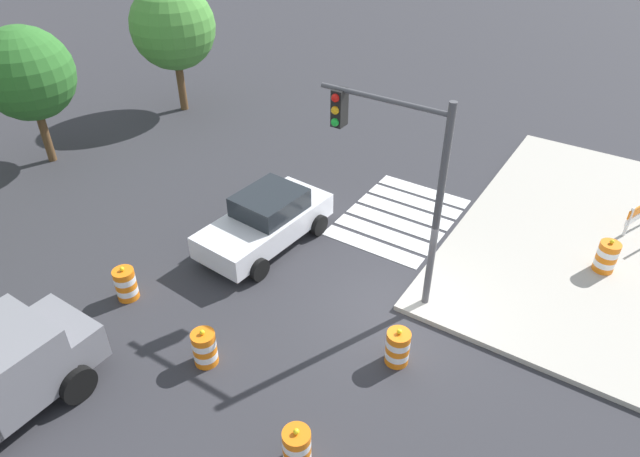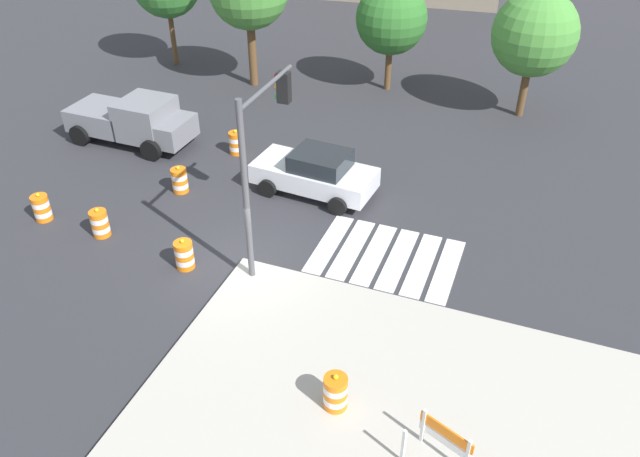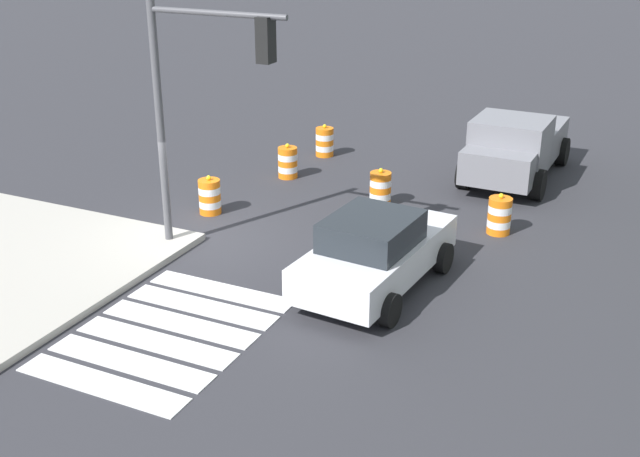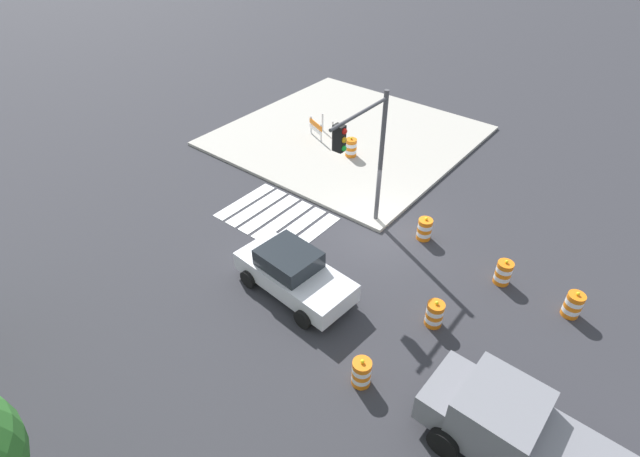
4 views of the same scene
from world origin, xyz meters
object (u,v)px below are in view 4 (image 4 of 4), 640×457
at_px(traffic_barrel_median_far, 361,373).
at_px(traffic_barrel_crosswalk_end, 435,314).
at_px(traffic_barrel_median_near, 424,229).
at_px(sports_car, 293,273).
at_px(construction_barricade, 318,127).
at_px(traffic_barrel_on_sidewalk, 351,147).
at_px(traffic_light_pole, 366,147).
at_px(traffic_barrel_near_corner, 573,305).
at_px(pickup_truck, 518,434).
at_px(traffic_barrel_far_curb, 503,273).

bearing_deg(traffic_barrel_median_far, traffic_barrel_crosswalk_end, -99.67).
relative_size(traffic_barrel_median_near, traffic_barrel_median_far, 1.00).
height_order(sports_car, traffic_barrel_median_far, sports_car).
bearing_deg(traffic_barrel_median_far, traffic_barrel_median_near, -75.09).
bearing_deg(construction_barricade, traffic_barrel_median_near, 155.13).
relative_size(sports_car, traffic_barrel_median_far, 4.35).
relative_size(sports_car, construction_barricade, 3.08).
distance_m(traffic_barrel_on_sidewalk, construction_barricade, 2.60).
distance_m(construction_barricade, traffic_light_pole, 8.95).
xyz_separation_m(sports_car, traffic_barrel_near_corner, (-7.88, -4.84, -0.36)).
distance_m(traffic_barrel_crosswalk_end, traffic_barrel_median_near, 4.45).
relative_size(pickup_truck, traffic_barrel_near_corner, 5.09).
height_order(construction_barricade, traffic_light_pole, traffic_light_pole).
distance_m(traffic_barrel_far_curb, traffic_light_pole, 6.55).
relative_size(traffic_barrel_near_corner, traffic_barrel_on_sidewalk, 1.00).
relative_size(sports_car, traffic_light_pole, 0.81).
relative_size(pickup_truck, traffic_barrel_far_curb, 5.09).
bearing_deg(construction_barricade, traffic_barrel_median_far, 133.51).
height_order(sports_car, traffic_barrel_crosswalk_end, sports_car).
relative_size(sports_car, traffic_barrel_near_corner, 4.35).
height_order(traffic_barrel_median_far, traffic_barrel_on_sidewalk, traffic_barrel_on_sidewalk).
bearing_deg(traffic_barrel_median_near, traffic_barrel_crosswalk_end, 123.06).
distance_m(traffic_barrel_crosswalk_end, traffic_barrel_far_curb, 3.39).
distance_m(pickup_truck, traffic_barrel_median_near, 8.81).
relative_size(traffic_barrel_median_far, traffic_light_pole, 0.19).
bearing_deg(construction_barricade, sports_car, 124.55).
bearing_deg(traffic_barrel_on_sidewalk, sports_car, 113.95).
bearing_deg(traffic_barrel_median_far, traffic_barrel_near_corner, -121.09).
bearing_deg(traffic_barrel_on_sidewalk, traffic_light_pole, 129.39).
bearing_deg(traffic_barrel_on_sidewalk, traffic_barrel_crosswalk_end, 139.82).
relative_size(traffic_barrel_crosswalk_end, traffic_barrel_far_curb, 1.00).
bearing_deg(traffic_barrel_median_near, traffic_barrel_far_curb, 172.00).
relative_size(traffic_barrel_on_sidewalk, traffic_light_pole, 0.19).
relative_size(pickup_truck, traffic_barrel_median_near, 5.09).
bearing_deg(traffic_light_pole, construction_barricade, -39.58).
xyz_separation_m(pickup_truck, traffic_barrel_crosswalk_end, (3.60, -2.67, -0.52)).
bearing_deg(traffic_barrel_near_corner, traffic_barrel_crosswalk_end, 43.66).
bearing_deg(traffic_barrel_median_far, construction_barricade, -46.49).
relative_size(traffic_barrel_median_near, traffic_light_pole, 0.19).
bearing_deg(traffic_barrel_near_corner, traffic_barrel_median_near, -5.36).
height_order(pickup_truck, traffic_barrel_crosswalk_end, pickup_truck).
distance_m(traffic_barrel_near_corner, construction_barricade, 15.01).
distance_m(traffic_barrel_median_near, traffic_light_pole, 4.27).
bearing_deg(traffic_barrel_near_corner, traffic_barrel_on_sidewalk, -18.49).
height_order(traffic_barrel_on_sidewalk, traffic_light_pole, traffic_light_pole).
distance_m(sports_car, pickup_truck, 8.21).
distance_m(pickup_truck, traffic_barrel_near_corner, 5.89).
relative_size(traffic_barrel_near_corner, traffic_barrel_median_near, 1.00).
height_order(traffic_barrel_median_near, traffic_barrel_far_curb, same).
height_order(sports_car, construction_barricade, sports_car).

